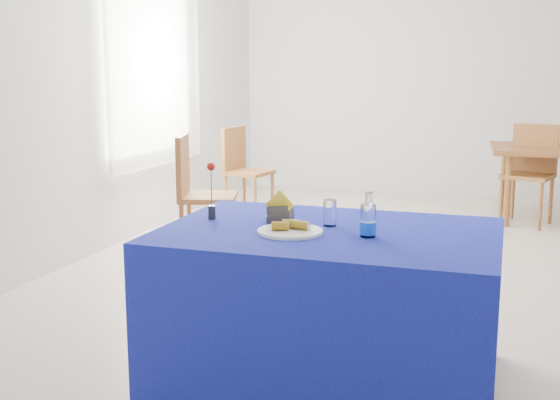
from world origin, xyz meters
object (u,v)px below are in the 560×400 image
Objects in this scene: chair_bg_left at (531,167)px; chair_win_b at (242,165)px; blue_table at (328,305)px; plate at (290,231)px; water_bottle at (368,221)px; chair_win_a at (197,187)px.

chair_win_b is at bearing -153.03° from chair_bg_left.
chair_win_b reaches higher than blue_table.
plate is 0.34× the size of chair_win_b.
water_bottle is 4.27m from chair_bg_left.
water_bottle is 2.70m from chair_win_a.
chair_win_a reaches higher than water_bottle.
plate is 1.45× the size of water_bottle.
chair_win_b is (-1.84, 3.60, 0.15)m from blue_table.
blue_table is at bearing -141.56° from chair_win_b.
blue_table is 0.50m from water_bottle.
chair_bg_left is at bearing 78.94° from water_bottle.
chair_win_a reaches higher than blue_table.
plate reaches higher than blue_table.
plate is 4.10m from chair_win_b.
water_bottle reaches higher than blue_table.
chair_win_a is at bearing 129.51° from blue_table.
water_bottle is at bearing -154.94° from chair_win_a.
blue_table is at bearing 37.89° from plate.
chair_bg_left is at bearing 76.03° from blue_table.
water_bottle is (0.36, 0.04, 0.06)m from plate.
water_bottle reaches higher than plate.
blue_table is 2.50m from chair_win_a.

